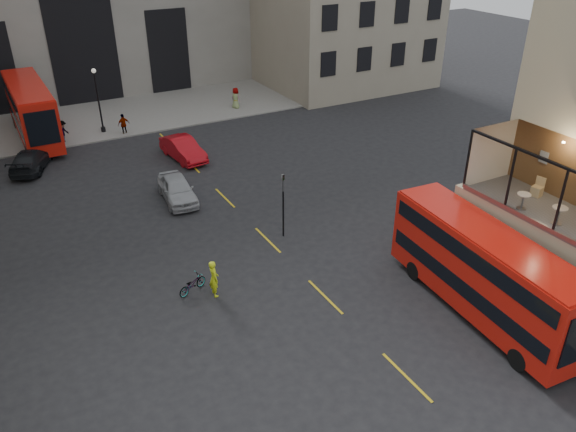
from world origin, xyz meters
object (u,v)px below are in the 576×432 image
bicycle (192,284)px  cafe_table_mid (559,213)px  traffic_light_near (283,198)px  pedestrian_c (124,124)px  cyclist (214,278)px  pedestrian_b (63,132)px  pedestrian_d (236,98)px  cafe_chair_d (537,190)px  bus_far (31,109)px  street_lamp_b (99,105)px  car_b (183,149)px  car_a (177,189)px  car_c (31,160)px  cafe_table_far (523,199)px  bus_near (484,268)px

bicycle → cafe_table_mid: cafe_table_mid is taller
traffic_light_near → pedestrian_c: (-3.55, 20.79, -1.56)m
cyclist → pedestrian_b: same height
pedestrian_d → cyclist: bearing=129.5°
cafe_chair_d → pedestrian_b: bearing=118.6°
bus_far → cyclist: bearing=-80.4°
street_lamp_b → cyclist: street_lamp_b is taller
bicycle → cafe_chair_d: bearing=-137.9°
car_b → cafe_table_mid: (7.91, -25.02, 4.32)m
cafe_chair_d → bicycle: bearing=155.1°
car_a → cafe_table_mid: cafe_table_mid is taller
traffic_light_near → car_b: size_ratio=0.79×
street_lamp_b → bus_far: size_ratio=0.47×
pedestrian_b → bus_far: bearing=82.2°
street_lamp_b → cafe_chair_d: (13.25, -31.32, 2.48)m
traffic_light_near → car_c: size_ratio=0.76×
cyclist → pedestrian_c: bearing=-0.7°
street_lamp_b → cafe_table_mid: size_ratio=6.86×
bus_far → car_a: bearing=-68.5°
car_b → cafe_table_far: size_ratio=6.58×
bicycle → cafe_chair_d: size_ratio=1.85×
bus_far → cafe_table_far: size_ratio=15.41×
bus_near → cafe_table_mid: bearing=-29.3°
traffic_light_near → car_a: 8.25m
pedestrian_b → pedestrian_d: size_ratio=0.95×
car_b → pedestrian_d: (8.37, 9.11, 0.19)m
bus_far → street_lamp_b: bearing=-12.8°
bus_far → car_c: bus_far is taller
traffic_light_near → pedestrian_b: size_ratio=2.02×
car_a → pedestrian_d: (11.01, 15.41, 0.21)m
bus_near → bicycle: 13.45m
bicycle → street_lamp_b: bearing=-26.2°
pedestrian_d → car_a: bearing=120.4°
street_lamp_b → car_a: 14.97m
bus_far → pedestrian_c: bearing=-20.0°
cafe_chair_d → traffic_light_near: bearing=131.5°
cafe_table_mid → cafe_chair_d: size_ratio=0.87×
car_c → car_a: bearing=150.2°
traffic_light_near → cafe_table_far: size_ratio=5.17×
bus_near → car_c: bearing=120.0°
car_b → car_c: 10.64m
pedestrian_b → pedestrian_d: 15.63m
traffic_light_near → car_c: 20.31m
bus_near → bicycle: size_ratio=6.36×
car_a → cafe_chair_d: bearing=-49.0°
cafe_chair_d → bus_far: bearing=119.3°
pedestrian_c → cafe_chair_d: (11.80, -30.11, 4.00)m
pedestrian_d → cafe_table_mid: bearing=155.1°
street_lamp_b → pedestrian_d: 12.39m
cafe_table_mid → cyclist: bearing=146.3°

